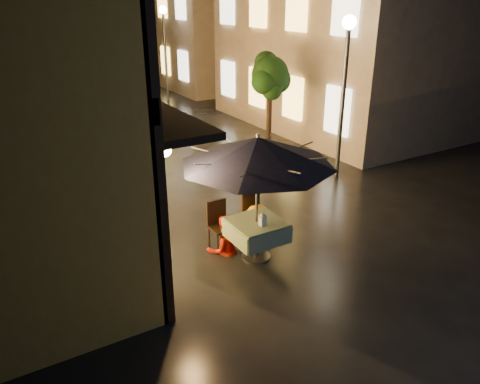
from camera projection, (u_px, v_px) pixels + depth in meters
ground at (293, 231)px, 10.04m from camera, size 90.00×90.00×0.00m
east_building_near at (354, 31)px, 17.39m from camera, size 7.30×9.30×6.80m
east_building_far at (211, 14)px, 26.38m from camera, size 7.30×10.30×7.30m
street_tree at (270, 77)px, 13.80m from camera, size 1.43×1.20×3.15m
streetlamp_near at (345, 69)px, 11.90m from camera, size 0.36×0.36×4.23m
streetlamp_far at (164, 36)px, 21.39m from camera, size 0.36×0.36×4.23m
cafe_table at (256, 230)px, 8.79m from camera, size 0.99×0.99×0.78m
patio_umbrella at (258, 151)px, 8.19m from camera, size 2.82×2.82×2.46m
cafe_chair_left at (219, 222)px, 9.21m from camera, size 0.42×0.42×0.97m
cafe_chair_right at (253, 213)px, 9.58m from camera, size 0.42×0.42×0.97m
table_lantern at (263, 218)px, 8.51m from camera, size 0.16×0.16×0.25m
person_orange at (224, 217)px, 8.97m from camera, size 0.78×0.64×1.48m
person_yellow at (258, 207)px, 9.29m from camera, size 1.13×0.84×1.57m
bicycle_0 at (109, 177)px, 11.79m from camera, size 1.73×1.13×0.86m
bicycle_1 at (110, 167)px, 12.23m from camera, size 1.74×0.77×1.01m
bicycle_2 at (110, 153)px, 13.54m from camera, size 1.70×0.79×0.86m
bicycle_3 at (90, 143)px, 14.32m from camera, size 1.67×1.01×0.97m
bicycle_4 at (90, 141)px, 14.56m from camera, size 1.90×0.97×0.95m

